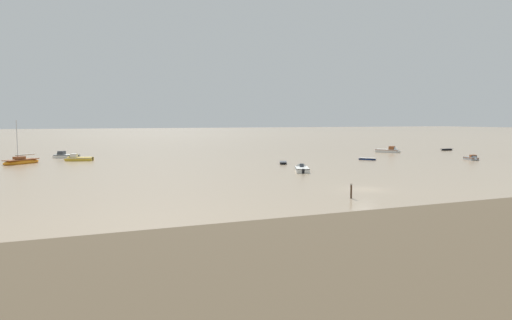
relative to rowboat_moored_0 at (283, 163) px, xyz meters
name	(u,v)px	position (x,y,z in m)	size (l,w,h in m)	color
ground_plane	(364,189)	(-4.68, -30.47, -0.15)	(800.00, 800.00, 0.00)	tan
rowboat_moored_0	(283,163)	(0.00, 0.00, 0.00)	(2.62, 3.74, 0.56)	black
motorboat_moored_0	(63,156)	(-35.94, 28.41, 0.16)	(5.79, 4.02, 2.09)	white
rowboat_moored_1	(367,159)	(18.48, 1.06, 0.00)	(3.02, 3.58, 0.56)	navy
rowboat_moored_2	(447,150)	(53.87, 16.56, 0.01)	(3.91, 1.69, 0.60)	black
motorboat_moored_1	(472,159)	(36.94, -7.00, 0.08)	(2.80, 4.33, 1.56)	gray
motorboat_moored_2	(391,151)	(35.76, 15.75, 0.19)	(5.30, 5.94, 2.26)	white
motorboat_moored_3	(76,159)	(-33.67, 20.24, 0.16)	(5.70, 3.38, 2.05)	gold
motorboat_moored_4	(302,170)	(-2.49, -11.59, 0.10)	(3.81, 5.57, 1.81)	white
sailboat_moored_0	(21,162)	(-42.64, 17.44, 0.20)	(6.66, 6.65, 8.05)	orange
mooring_post_right	(351,191)	(-9.32, -34.79, 0.54)	(0.22, 0.22, 1.60)	#473323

